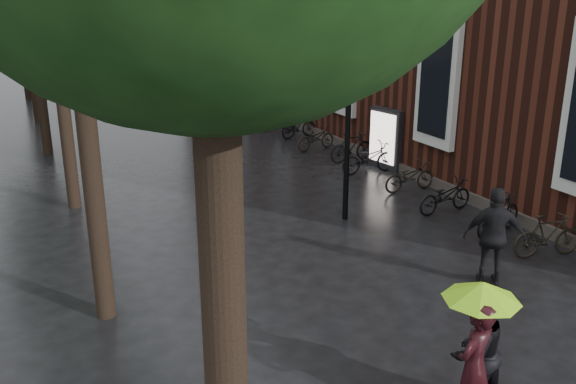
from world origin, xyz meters
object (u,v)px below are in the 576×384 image
ad_lightbox (386,139)px  lamp_post (349,103)px  person_black (475,351)px  pedestrian_walking (494,237)px  person_burgundy (474,366)px  parked_bicycles (345,148)px

ad_lightbox → lamp_post: lamp_post is taller
person_black → ad_lightbox: bearing=-126.3°
lamp_post → ad_lightbox: bearing=44.6°
pedestrian_walking → ad_lightbox: 7.91m
person_black → pedestrian_walking: (2.82, 2.69, 0.09)m
pedestrian_walking → person_burgundy: bearing=78.4°
person_burgundy → lamp_post: (2.32, 7.08, 1.98)m
person_burgundy → parked_bicycles: person_burgundy is taller
person_black → ad_lightbox: (5.44, 10.15, 0.09)m
pedestrian_walking → lamp_post: 4.61m
person_black → lamp_post: bearing=-115.0°
parked_bicycles → lamp_post: size_ratio=3.77×
lamp_post → parked_bicycles: bearing=59.8°
person_black → pedestrian_walking: 3.90m
person_black → lamp_post: lamp_post is taller
pedestrian_walking → lamp_post: size_ratio=0.41×
person_black → ad_lightbox: 11.52m
person_burgundy → pedestrian_walking: (3.06, 2.94, 0.09)m
person_black → person_burgundy: bearing=37.5°
parked_bicycles → lamp_post: 5.78m
pedestrian_walking → parked_bicycles: (1.91, 8.70, -0.49)m
person_burgundy → ad_lightbox: size_ratio=0.91×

